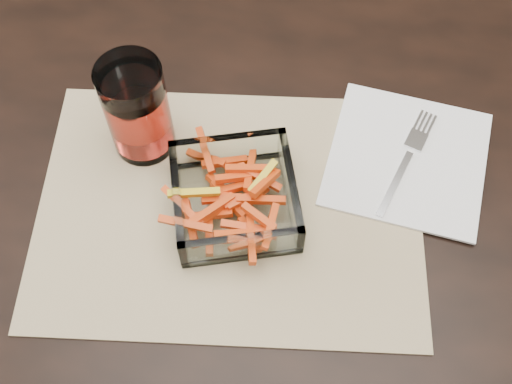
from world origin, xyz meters
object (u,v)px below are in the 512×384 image
dining_table (323,235)px  fork (407,158)px  glass_bowl (235,199)px  tumbler (138,112)px

dining_table → fork: (0.09, 0.07, 0.10)m
glass_bowl → fork: glass_bowl is taller
dining_table → tumbler: tumbler is taller
glass_bowl → fork: size_ratio=1.07×
glass_bowl → tumbler: size_ratio=1.31×
fork → glass_bowl: bearing=-134.9°
tumbler → fork: 0.33m
tumbler → dining_table: bearing=-10.9°
glass_bowl → tumbler: 0.15m
dining_table → fork: fork is taller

